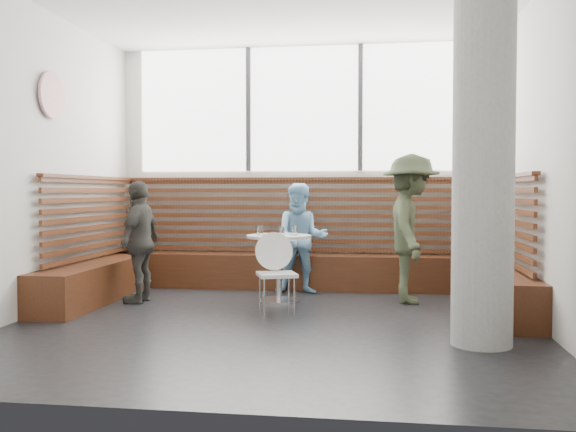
# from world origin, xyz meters

# --- Properties ---
(room) EXTENTS (5.00, 5.00, 3.20)m
(room) POSITION_xyz_m (0.00, 0.00, 1.60)
(room) COLOR silver
(room) RESTS_ON ground
(booth) EXTENTS (5.00, 2.50, 1.44)m
(booth) POSITION_xyz_m (0.00, 1.77, 0.41)
(booth) COLOR #3D1E0F
(booth) RESTS_ON ground
(concrete_column) EXTENTS (0.50, 0.50, 3.20)m
(concrete_column) POSITION_xyz_m (1.85, -0.60, 1.60)
(concrete_column) COLOR gray
(concrete_column) RESTS_ON ground
(wall_art) EXTENTS (0.03, 0.50, 0.50)m
(wall_art) POSITION_xyz_m (-2.46, 0.40, 2.30)
(wall_art) COLOR white
(wall_art) RESTS_ON room
(cafe_table) EXTENTS (0.75, 0.75, 0.77)m
(cafe_table) POSITION_xyz_m (-0.14, 1.23, 0.55)
(cafe_table) COLOR silver
(cafe_table) RESTS_ON ground
(cafe_chair) EXTENTS (0.40, 0.39, 0.84)m
(cafe_chair) POSITION_xyz_m (-0.04, 0.55, 0.49)
(cafe_chair) COLOR white
(cafe_chair) RESTS_ON ground
(adult_man) EXTENTS (0.64, 1.10, 1.70)m
(adult_man) POSITION_xyz_m (1.36, 1.39, 0.85)
(adult_man) COLOR #3B452E
(adult_man) RESTS_ON ground
(child_back) EXTENTS (0.72, 0.58, 1.37)m
(child_back) POSITION_xyz_m (0.04, 1.86, 0.69)
(child_back) COLOR #80B8DE
(child_back) RESTS_ON ground
(child_left) EXTENTS (0.41, 0.84, 1.39)m
(child_left) POSITION_xyz_m (-1.72, 0.98, 0.70)
(child_left) COLOR #41403B
(child_left) RESTS_ON ground
(plate_near) EXTENTS (0.21, 0.21, 0.01)m
(plate_near) POSITION_xyz_m (-0.27, 1.29, 0.78)
(plate_near) COLOR white
(plate_near) RESTS_ON cafe_table
(plate_far) EXTENTS (0.18, 0.18, 0.01)m
(plate_far) POSITION_xyz_m (-0.02, 1.38, 0.78)
(plate_far) COLOR white
(plate_far) RESTS_ON cafe_table
(glass_left) EXTENTS (0.08, 0.08, 0.12)m
(glass_left) POSITION_xyz_m (-0.35, 1.16, 0.83)
(glass_left) COLOR white
(glass_left) RESTS_ON cafe_table
(glass_mid) EXTENTS (0.06, 0.06, 0.10)m
(glass_mid) POSITION_xyz_m (-0.10, 1.17, 0.82)
(glass_mid) COLOR white
(glass_mid) RESTS_ON cafe_table
(glass_right) EXTENTS (0.08, 0.08, 0.12)m
(glass_right) POSITION_xyz_m (0.04, 1.24, 0.83)
(glass_right) COLOR white
(glass_right) RESTS_ON cafe_table
(menu_card) EXTENTS (0.22, 0.18, 0.00)m
(menu_card) POSITION_xyz_m (-0.09, 1.01, 0.77)
(menu_card) COLOR #A5C64C
(menu_card) RESTS_ON cafe_table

